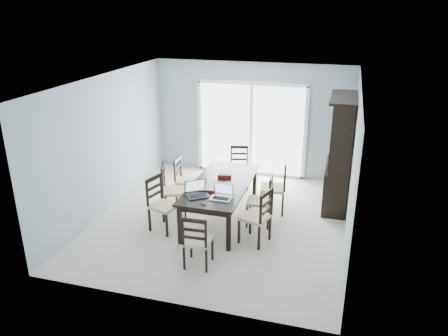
{
  "coord_description": "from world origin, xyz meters",
  "views": [
    {
      "loc": [
        2.04,
        -7.0,
        3.82
      ],
      "look_at": [
        0.06,
        0.0,
        1.05
      ],
      "focal_mm": 35.0,
      "sensor_mm": 36.0,
      "label": 1
    }
  ],
  "objects_px": {
    "chair_right_near": "(260,211)",
    "chair_right_mid": "(265,195)",
    "chair_left_mid": "(169,184)",
    "chair_right_far": "(278,181)",
    "chair_end_near": "(196,237)",
    "hot_tub": "(227,139)",
    "laptop_silver": "(221,196)",
    "dining_table": "(221,187)",
    "game_box": "(224,176)",
    "chair_left_far": "(183,175)",
    "chair_left_near": "(160,198)",
    "laptop_dark": "(198,193)",
    "chair_end_far": "(239,162)",
    "cell_phone": "(203,204)",
    "china_hutch": "(340,154)"
  },
  "relations": [
    {
      "from": "dining_table",
      "to": "chair_end_near",
      "type": "xyz_separation_m",
      "value": [
        0.09,
        -1.61,
        -0.13
      ]
    },
    {
      "from": "laptop_dark",
      "to": "chair_right_far",
      "type": "bearing_deg",
      "value": 12.47
    },
    {
      "from": "dining_table",
      "to": "chair_left_mid",
      "type": "height_order",
      "value": "chair_left_mid"
    },
    {
      "from": "chair_left_far",
      "to": "chair_right_far",
      "type": "xyz_separation_m",
      "value": [
        1.95,
        -0.02,
        0.09
      ]
    },
    {
      "from": "chair_right_near",
      "to": "game_box",
      "type": "xyz_separation_m",
      "value": [
        -0.87,
        0.91,
        0.18
      ]
    },
    {
      "from": "china_hutch",
      "to": "chair_right_near",
      "type": "xyz_separation_m",
      "value": [
        -1.17,
        -1.88,
        -0.47
      ]
    },
    {
      "from": "chair_left_far",
      "to": "game_box",
      "type": "xyz_separation_m",
      "value": [
        0.99,
        -0.38,
        0.23
      ]
    },
    {
      "from": "chair_left_mid",
      "to": "chair_right_far",
      "type": "bearing_deg",
      "value": 89.67
    },
    {
      "from": "china_hutch",
      "to": "chair_end_near",
      "type": "xyz_separation_m",
      "value": [
        -1.94,
        -2.86,
        -0.53
      ]
    },
    {
      "from": "chair_right_far",
      "to": "laptop_dark",
      "type": "height_order",
      "value": "chair_right_far"
    },
    {
      "from": "chair_right_mid",
      "to": "hot_tub",
      "type": "xyz_separation_m",
      "value": [
        -1.64,
        3.39,
        -0.11
      ]
    },
    {
      "from": "chair_right_near",
      "to": "chair_end_near",
      "type": "relative_size",
      "value": 1.1
    },
    {
      "from": "game_box",
      "to": "chair_end_near",
      "type": "bearing_deg",
      "value": -87.0
    },
    {
      "from": "chair_end_near",
      "to": "dining_table",
      "type": "bearing_deg",
      "value": 90.65
    },
    {
      "from": "laptop_silver",
      "to": "chair_right_far",
      "type": "bearing_deg",
      "value": 62.08
    },
    {
      "from": "chair_left_near",
      "to": "laptop_dark",
      "type": "xyz_separation_m",
      "value": [
        0.74,
        -0.08,
        0.21
      ]
    },
    {
      "from": "chair_left_mid",
      "to": "chair_right_mid",
      "type": "height_order",
      "value": "chair_left_mid"
    },
    {
      "from": "china_hutch",
      "to": "game_box",
      "type": "xyz_separation_m",
      "value": [
        -2.04,
        -0.97,
        -0.29
      ]
    },
    {
      "from": "chair_end_near",
      "to": "laptop_dark",
      "type": "xyz_separation_m",
      "value": [
        -0.3,
        0.94,
        0.27
      ]
    },
    {
      "from": "chair_end_near",
      "to": "laptop_dark",
      "type": "bearing_deg",
      "value": 105.11
    },
    {
      "from": "chair_left_near",
      "to": "chair_left_mid",
      "type": "bearing_deg",
      "value": -158.48
    },
    {
      "from": "chair_right_near",
      "to": "chair_right_mid",
      "type": "distance_m",
      "value": 0.69
    },
    {
      "from": "chair_left_near",
      "to": "laptop_silver",
      "type": "xyz_separation_m",
      "value": [
        1.14,
        -0.07,
        0.21
      ]
    },
    {
      "from": "chair_end_near",
      "to": "hot_tub",
      "type": "relative_size",
      "value": 0.51
    },
    {
      "from": "china_hutch",
      "to": "dining_table",
      "type": "bearing_deg",
      "value": -148.29
    },
    {
      "from": "china_hutch",
      "to": "cell_phone",
      "type": "height_order",
      "value": "china_hutch"
    },
    {
      "from": "chair_left_far",
      "to": "laptop_silver",
      "type": "distance_m",
      "value": 1.8
    },
    {
      "from": "laptop_dark",
      "to": "game_box",
      "type": "height_order",
      "value": "laptop_dark"
    },
    {
      "from": "hot_tub",
      "to": "chair_end_far",
      "type": "bearing_deg",
      "value": -66.63
    },
    {
      "from": "chair_left_far",
      "to": "hot_tub",
      "type": "distance_m",
      "value": 2.8
    },
    {
      "from": "chair_end_near",
      "to": "hot_tub",
      "type": "height_order",
      "value": "chair_end_near"
    },
    {
      "from": "laptop_silver",
      "to": "cell_phone",
      "type": "bearing_deg",
      "value": -126.62
    },
    {
      "from": "dining_table",
      "to": "laptop_dark",
      "type": "height_order",
      "value": "laptop_dark"
    },
    {
      "from": "chair_right_mid",
      "to": "chair_end_near",
      "type": "bearing_deg",
      "value": 152.62
    },
    {
      "from": "hot_tub",
      "to": "chair_left_mid",
      "type": "bearing_deg",
      "value": -92.89
    },
    {
      "from": "china_hutch",
      "to": "chair_left_mid",
      "type": "height_order",
      "value": "china_hutch"
    },
    {
      "from": "chair_left_far",
      "to": "chair_end_near",
      "type": "distance_m",
      "value": 2.52
    },
    {
      "from": "chair_right_mid",
      "to": "dining_table",
      "type": "bearing_deg",
      "value": 89.73
    },
    {
      "from": "cell_phone",
      "to": "chair_right_mid",
      "type": "bearing_deg",
      "value": 81.7
    },
    {
      "from": "chair_left_near",
      "to": "chair_end_near",
      "type": "height_order",
      "value": "chair_left_near"
    },
    {
      "from": "chair_right_near",
      "to": "chair_end_near",
      "type": "xyz_separation_m",
      "value": [
        -0.77,
        -0.98,
        -0.05
      ]
    },
    {
      "from": "dining_table",
      "to": "game_box",
      "type": "distance_m",
      "value": 0.3
    },
    {
      "from": "dining_table",
      "to": "chair_right_far",
      "type": "distance_m",
      "value": 1.15
    },
    {
      "from": "chair_left_near",
      "to": "chair_end_far",
      "type": "relative_size",
      "value": 1.09
    },
    {
      "from": "chair_right_mid",
      "to": "chair_left_far",
      "type": "bearing_deg",
      "value": 67.16
    },
    {
      "from": "game_box",
      "to": "dining_table",
      "type": "bearing_deg",
      "value": -87.5
    },
    {
      "from": "china_hutch",
      "to": "chair_left_far",
      "type": "relative_size",
      "value": 2.13
    },
    {
      "from": "chair_right_mid",
      "to": "hot_tub",
      "type": "distance_m",
      "value": 3.77
    },
    {
      "from": "china_hutch",
      "to": "laptop_silver",
      "type": "height_order",
      "value": "china_hutch"
    },
    {
      "from": "chair_right_near",
      "to": "chair_end_far",
      "type": "relative_size",
      "value": 1.09
    }
  ]
}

